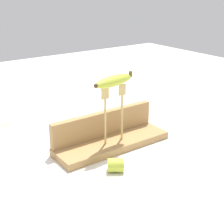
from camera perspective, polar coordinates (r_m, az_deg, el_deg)
The scene contains 6 objects.
ground_plane at distance 1.15m, azimuth 0.00°, elevation -5.79°, with size 3.00×3.00×0.00m, color silver.
wooden_board at distance 1.15m, azimuth 0.00°, elevation -5.25°, with size 0.40×0.13×0.02m, color #A87F4C.
board_backstop at distance 1.16m, azimuth -1.46°, elevation -1.93°, with size 0.39×0.02×0.08m, color #A87F4C.
fork_stand_center at distance 1.09m, azimuth 0.30°, elevation 0.50°, with size 0.09×0.01×0.19m.
banana_raised_center at distance 1.06m, azimuth 0.30°, elevation 5.25°, with size 0.17×0.07×0.04m.
banana_chunk_near at distance 1.00m, azimuth 0.67°, elevation -8.86°, with size 0.06×0.06×0.04m.
Camera 1 is at (-0.60, -0.84, 0.52)m, focal length 54.71 mm.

